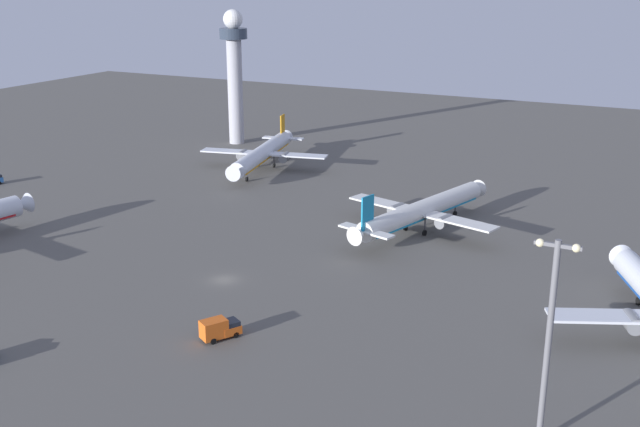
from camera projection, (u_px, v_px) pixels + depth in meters
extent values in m
plane|color=#56544F|center=(224.00, 280.00, 128.61)|extent=(416.00, 416.00, 0.00)
cylinder|color=#A8A8B2|center=(235.00, 92.00, 225.93)|extent=(4.40, 4.40, 30.68)
cylinder|color=#2D3847|center=(233.00, 33.00, 220.82)|extent=(8.00, 8.00, 3.00)
sphere|color=silver|center=(233.00, 19.00, 219.60)|extent=(5.60, 5.60, 5.60)
cone|color=silver|center=(23.00, 204.00, 154.38)|extent=(4.48, 3.38, 4.06)
cone|color=silver|center=(623.00, 259.00, 125.65)|extent=(4.64, 3.97, 3.92)
cylinder|color=slate|center=(631.00, 322.00, 105.34)|extent=(3.77, 4.54, 2.39)
cylinder|color=#333338|center=(640.00, 290.00, 118.30)|extent=(0.30, 0.30, 3.85)
cylinder|color=black|center=(638.00, 301.00, 118.89)|extent=(0.88, 1.27, 1.19)
cylinder|color=silver|center=(423.00, 210.00, 152.03)|extent=(13.72, 37.02, 3.94)
cone|color=silver|center=(476.00, 189.00, 166.12)|extent=(4.27, 3.39, 3.74)
cone|color=silver|center=(359.00, 234.00, 137.78)|extent=(4.19, 3.74, 3.54)
cube|color=silver|center=(420.00, 212.00, 151.35)|extent=(33.08, 12.82, 0.36)
cube|color=silver|center=(366.00, 231.00, 139.11)|extent=(11.65, 5.43, 0.36)
cube|color=#1984B2|center=(368.00, 214.00, 138.37)|extent=(1.18, 3.28, 6.74)
cylinder|color=slate|center=(397.00, 210.00, 155.21)|extent=(3.19, 4.20, 2.28)
cylinder|color=slate|center=(444.00, 221.00, 147.94)|extent=(3.19, 4.20, 2.28)
cube|color=#1984B2|center=(423.00, 215.00, 152.35)|extent=(12.54, 34.03, 0.37)
cylinder|color=#333338|center=(455.00, 205.00, 161.04)|extent=(0.29, 0.29, 3.68)
cylinder|color=black|center=(455.00, 214.00, 161.60)|extent=(0.70, 1.21, 1.14)
cylinder|color=#333338|center=(406.00, 219.00, 152.20)|extent=(0.29, 0.29, 3.68)
cylinder|color=black|center=(406.00, 228.00, 152.76)|extent=(0.70, 1.21, 1.14)
cylinder|color=#333338|center=(425.00, 224.00, 149.30)|extent=(0.29, 0.29, 3.68)
cylinder|color=black|center=(425.00, 233.00, 149.85)|extent=(0.70, 1.21, 1.14)
cylinder|color=silver|center=(262.00, 153.00, 198.37)|extent=(11.90, 37.98, 4.01)
cone|color=silver|center=(235.00, 172.00, 179.68)|extent=(4.26, 3.28, 3.81)
cone|color=silver|center=(285.00, 137.00, 217.26)|extent=(4.15, 3.65, 3.61)
cube|color=silver|center=(264.00, 153.00, 199.41)|extent=(33.90, 11.22, 0.37)
cube|color=silver|center=(283.00, 138.00, 215.35)|extent=(11.88, 4.91, 0.37)
cube|color=orange|center=(283.00, 127.00, 214.08)|extent=(1.02, 3.37, 6.86)
cylinder|color=slate|center=(285.00, 157.00, 198.26)|extent=(3.07, 4.20, 2.32)
cylinder|color=slate|center=(243.00, 155.00, 201.01)|extent=(3.07, 4.20, 2.32)
cube|color=orange|center=(262.00, 158.00, 198.71)|extent=(10.87, 34.93, 0.38)
cylinder|color=#333338|center=(247.00, 172.00, 187.72)|extent=(0.30, 0.30, 3.75)
cylinder|color=black|center=(247.00, 179.00, 188.29)|extent=(0.66, 1.22, 1.16)
cylinder|color=#333338|center=(274.00, 159.00, 200.82)|extent=(0.30, 0.30, 3.75)
cylinder|color=black|center=(274.00, 166.00, 201.39)|extent=(0.66, 1.22, 1.16)
cylinder|color=#333338|center=(257.00, 158.00, 201.93)|extent=(0.30, 0.30, 3.75)
cylinder|color=black|center=(257.00, 164.00, 202.49)|extent=(0.66, 1.22, 1.16)
cube|color=#D85919|center=(230.00, 329.00, 108.65)|extent=(3.46, 3.58, 1.20)
cube|color=#1E232D|center=(230.00, 323.00, 108.36)|extent=(3.13, 3.20, 0.70)
cube|color=#D85919|center=(214.00, 329.00, 107.15)|extent=(3.80, 4.27, 2.60)
cylinder|color=black|center=(229.00, 329.00, 109.87)|extent=(0.71, 0.93, 0.90)
cylinder|color=black|center=(236.00, 335.00, 108.20)|extent=(0.71, 0.93, 0.90)
cylinder|color=black|center=(207.00, 335.00, 108.04)|extent=(0.71, 0.93, 0.90)
cylinder|color=black|center=(213.00, 341.00, 106.36)|extent=(0.71, 0.93, 0.90)
cylinder|color=slate|center=(548.00, 345.00, 80.97)|extent=(0.70, 0.70, 23.63)
cube|color=slate|center=(558.00, 245.00, 77.57)|extent=(4.80, 0.40, 0.40)
sphere|color=#F9EAB2|center=(540.00, 243.00, 78.33)|extent=(0.90, 0.90, 0.90)
sphere|color=#F9EAB2|center=(577.00, 248.00, 76.80)|extent=(0.90, 0.90, 0.90)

